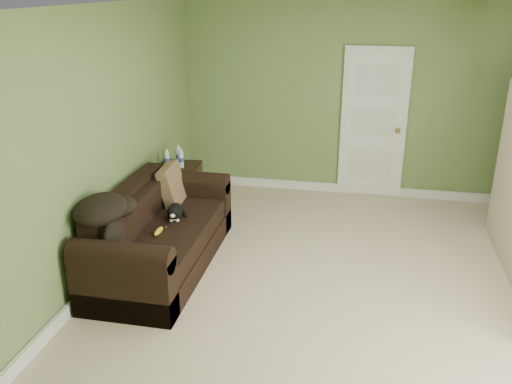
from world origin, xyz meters
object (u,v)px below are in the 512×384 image
at_px(sofa, 158,237).
at_px(side_table, 177,191).
at_px(banana, 159,231).
at_px(cat, 174,212).

xyz_separation_m(sofa, side_table, (-0.23, 1.27, 0.02)).
bearing_deg(banana, cat, 86.01).
relative_size(side_table, banana, 4.65).
bearing_deg(side_table, cat, -71.78).
bearing_deg(cat, side_table, 96.01).
bearing_deg(side_table, banana, -77.54).
distance_m(side_table, banana, 1.49).
relative_size(cat, banana, 2.29).
relative_size(sofa, side_table, 2.40).
height_order(side_table, banana, side_table).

